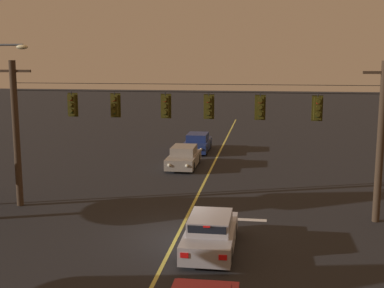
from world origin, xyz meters
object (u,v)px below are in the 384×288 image
traffic_light_leftmost (72,105)px  car_oncoming_trailing (197,143)px  traffic_light_far_right (318,108)px  traffic_light_left_inner (115,106)px  car_waiting_near_lane (210,233)px  traffic_light_right_inner (209,107)px  traffic_light_rightmost (260,108)px  traffic_light_centre (165,106)px  car_oncoming_lead (184,157)px

traffic_light_leftmost → car_oncoming_trailing: 16.54m
traffic_light_far_right → car_oncoming_trailing: (-7.37, 15.50, -4.33)m
traffic_light_left_inner → car_waiting_near_lane: size_ratio=0.28×
traffic_light_left_inner → traffic_light_right_inner: size_ratio=1.00×
traffic_light_leftmost → traffic_light_rightmost: size_ratio=1.00×
traffic_light_centre → car_oncoming_lead: size_ratio=0.28×
traffic_light_rightmost → car_oncoming_lead: traffic_light_rightmost is taller
traffic_light_right_inner → traffic_light_rightmost: bearing=0.0°
traffic_light_centre → traffic_light_rightmost: bearing=0.0°
traffic_light_left_inner → car_oncoming_trailing: traffic_light_left_inner is taller
traffic_light_centre → traffic_light_far_right: size_ratio=1.00×
traffic_light_right_inner → car_oncoming_lead: traffic_light_right_inner is taller
traffic_light_left_inner → traffic_light_centre: same height
traffic_light_leftmost → traffic_light_far_right: size_ratio=1.00×
traffic_light_leftmost → car_waiting_near_lane: (7.01, -4.38, -4.33)m
traffic_light_far_right → car_oncoming_lead: (-7.51, 9.84, -4.33)m
traffic_light_leftmost → traffic_light_centre: (4.44, 0.00, 0.00)m
car_waiting_near_lane → traffic_light_rightmost: bearing=68.9°
car_oncoming_lead → car_waiting_near_lane: bearing=-76.7°
traffic_light_left_inner → car_oncoming_trailing: 16.19m
car_oncoming_lead → traffic_light_far_right: bearing=-52.6°
traffic_light_centre → traffic_light_leftmost: bearing=180.0°
traffic_light_left_inner → traffic_light_right_inner: bearing=0.0°
traffic_light_centre → car_oncoming_trailing: bearing=92.4°
traffic_light_rightmost → car_oncoming_lead: (-5.04, 9.84, -4.33)m
traffic_light_right_inner → car_oncoming_lead: (-2.75, 9.84, -4.33)m
traffic_light_centre → traffic_light_far_right: (6.73, 0.00, 0.00)m
car_waiting_near_lane → car_oncoming_trailing: (-3.21, 19.88, -0.00)m
traffic_light_leftmost → car_oncoming_lead: bearing=69.6°
traffic_light_leftmost → car_waiting_near_lane: bearing=-32.0°
car_oncoming_trailing → traffic_light_left_inner: bearing=-96.4°
traffic_light_rightmost → car_waiting_near_lane: size_ratio=0.28×
car_waiting_near_lane → car_oncoming_trailing: bearing=99.2°
car_oncoming_trailing → traffic_light_centre: bearing=-87.6°
traffic_light_left_inner → traffic_light_centre: size_ratio=1.00×
traffic_light_right_inner → traffic_light_far_right: bearing=0.0°
traffic_light_left_inner → traffic_light_right_inner: 4.35m
traffic_light_centre → traffic_light_far_right: same height
traffic_light_right_inner → traffic_light_rightmost: (2.29, 0.00, 0.00)m
car_waiting_near_lane → car_oncoming_lead: same height
traffic_light_left_inner → traffic_light_far_right: same height
traffic_light_rightmost → car_oncoming_lead: bearing=117.1°
traffic_light_rightmost → car_oncoming_lead: size_ratio=0.28×
traffic_light_leftmost → traffic_light_far_right: 11.17m
traffic_light_centre → car_waiting_near_lane: size_ratio=0.28×
traffic_light_centre → traffic_light_right_inner: 1.97m
traffic_light_right_inner → traffic_light_far_right: (4.76, 0.00, 0.00)m
car_oncoming_lead → car_oncoming_trailing: same height
traffic_light_rightmost → car_waiting_near_lane: 6.39m
traffic_light_rightmost → car_oncoming_trailing: bearing=107.5°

